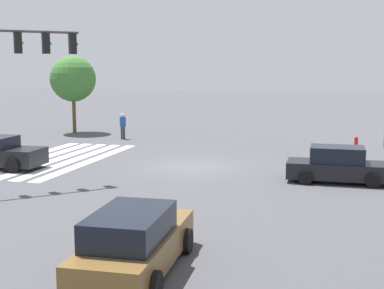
{
  "coord_description": "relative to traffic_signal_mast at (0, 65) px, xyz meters",
  "views": [
    {
      "loc": [
        24.67,
        6.97,
        4.9
      ],
      "look_at": [
        0.0,
        0.0,
        1.07
      ],
      "focal_mm": 50.0,
      "sensor_mm": 36.0,
      "label": 1
    }
  ],
  "objects": [
    {
      "name": "traffic_signal_mast",
      "position": [
        0.0,
        0.0,
        0.0
      ],
      "size": [
        3.78,
        3.78,
        6.49
      ],
      "rotation": [
        0.0,
        0.0,
        2.36
      ],
      "color": "#47474C",
      "rests_on": "ground_plane"
    },
    {
      "name": "fire_hydrant",
      "position": [
        -13.08,
        13.96,
        -4.46
      ],
      "size": [
        0.22,
        0.22,
        0.86
      ],
      "color": "red",
      "rests_on": "ground_plane"
    },
    {
      "name": "ground_plane",
      "position": [
        -6.16,
        6.16,
        -4.89
      ],
      "size": [
        154.33,
        154.33,
        0.0
      ],
      "primitive_type": "plane",
      "color": "#47474C"
    },
    {
      "name": "pedestrian",
      "position": [
        -14.2,
        -0.89,
        -3.92
      ],
      "size": [
        0.4,
        0.42,
        1.73
      ],
      "rotation": [
        0.0,
        0.0,
        0.72
      ],
      "color": "#38383D",
      "rests_on": "ground_plane"
    },
    {
      "name": "car_0",
      "position": [
        7.21,
        8.53,
        -4.15
      ],
      "size": [
        4.86,
        2.19,
        1.59
      ],
      "rotation": [
        0.0,
        0.0,
        3.2
      ],
      "color": "brown",
      "rests_on": "ground_plane"
    },
    {
      "name": "tree_corner_a",
      "position": [
        -16.4,
        -5.64,
        -1.0
      ],
      "size": [
        3.28,
        3.28,
        5.55
      ],
      "color": "brown",
      "rests_on": "ground_plane"
    },
    {
      "name": "car_2",
      "position": [
        -4.44,
        13.05,
        -4.19
      ],
      "size": [
        2.01,
        4.32,
        1.51
      ],
      "rotation": [
        0.0,
        0.0,
        1.6
      ],
      "color": "black",
      "rests_on": "ground_plane"
    },
    {
      "name": "crosswalk_markings",
      "position": [
        -6.16,
        -1.17,
        -4.89
      ],
      "size": [
        10.77,
        4.4,
        0.01
      ],
      "rotation": [
        0.0,
        0.0,
        1.57
      ],
      "color": "silver",
      "rests_on": "ground_plane"
    }
  ]
}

